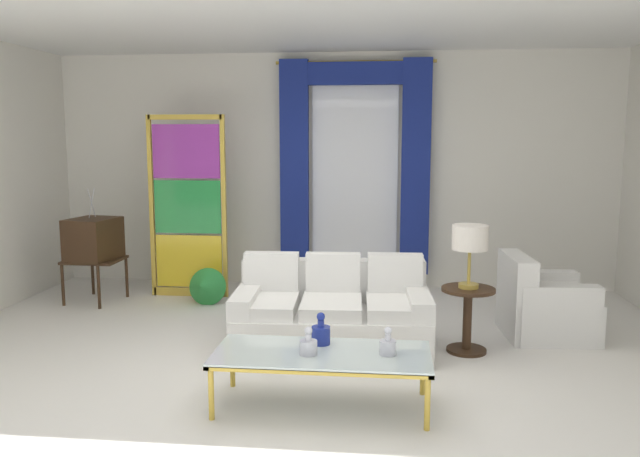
# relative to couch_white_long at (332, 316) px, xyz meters

# --- Properties ---
(ground_plane) EXTENTS (16.00, 16.00, 0.00)m
(ground_plane) POSITION_rel_couch_white_long_xyz_m (-0.24, -0.44, -0.30)
(ground_plane) COLOR white
(wall_rear) EXTENTS (8.00, 0.12, 3.00)m
(wall_rear) POSITION_rel_couch_white_long_xyz_m (-0.24, 2.62, 1.20)
(wall_rear) COLOR white
(wall_rear) RESTS_ON ground
(ceiling_slab) EXTENTS (8.00, 7.60, 0.04)m
(ceiling_slab) POSITION_rel_couch_white_long_xyz_m (-0.24, 0.36, 2.72)
(ceiling_slab) COLOR white
(curtained_window) EXTENTS (2.00, 0.17, 2.70)m
(curtained_window) POSITION_rel_couch_white_long_xyz_m (0.06, 2.46, 1.44)
(curtained_window) COLOR white
(curtained_window) RESTS_ON ground
(couch_white_long) EXTENTS (1.80, 1.01, 0.86)m
(couch_white_long) POSITION_rel_couch_white_long_xyz_m (0.00, 0.00, 0.00)
(couch_white_long) COLOR white
(couch_white_long) RESTS_ON ground
(coffee_table) EXTENTS (1.55, 0.68, 0.41)m
(coffee_table) POSITION_rel_couch_white_long_xyz_m (0.04, -1.30, 0.07)
(coffee_table) COLOR silver
(coffee_table) RESTS_ON ground
(bottle_blue_decanter) EXTENTS (0.14, 0.14, 0.24)m
(bottle_blue_decanter) POSITION_rel_couch_white_long_xyz_m (0.02, -1.12, 0.19)
(bottle_blue_decanter) COLOR navy
(bottle_blue_decanter) RESTS_ON coffee_table
(bottle_crystal_tall) EXTENTS (0.13, 0.13, 0.20)m
(bottle_crystal_tall) POSITION_rel_couch_white_long_xyz_m (-0.05, -1.36, 0.17)
(bottle_crystal_tall) COLOR silver
(bottle_crystal_tall) RESTS_ON coffee_table
(bottle_amber_squat) EXTENTS (0.12, 0.12, 0.20)m
(bottle_amber_squat) POSITION_rel_couch_white_long_xyz_m (0.51, -1.30, 0.17)
(bottle_amber_squat) COLOR silver
(bottle_amber_squat) RESTS_ON coffee_table
(vintage_tv) EXTENTS (0.62, 0.67, 1.35)m
(vintage_tv) POSITION_rel_couch_white_long_xyz_m (-2.95, 1.38, 0.42)
(vintage_tv) COLOR #382314
(vintage_tv) RESTS_ON ground
(armchair_white) EXTENTS (0.87, 0.86, 0.80)m
(armchair_white) POSITION_rel_couch_white_long_xyz_m (2.01, 0.59, -0.02)
(armchair_white) COLOR white
(armchair_white) RESTS_ON ground
(stained_glass_divider) EXTENTS (0.95, 0.05, 2.20)m
(stained_glass_divider) POSITION_rel_couch_white_long_xyz_m (-1.91, 1.76, 0.75)
(stained_glass_divider) COLOR gold
(stained_glass_divider) RESTS_ON ground
(peacock_figurine) EXTENTS (0.44, 0.60, 0.50)m
(peacock_figurine) POSITION_rel_couch_white_long_xyz_m (-1.59, 1.31, -0.08)
(peacock_figurine) COLOR beige
(peacock_figurine) RESTS_ON ground
(round_side_table) EXTENTS (0.48, 0.48, 0.59)m
(round_side_table) POSITION_rel_couch_white_long_xyz_m (1.23, 0.03, 0.05)
(round_side_table) COLOR #382314
(round_side_table) RESTS_ON ground
(table_lamp_brass) EXTENTS (0.32, 0.32, 0.57)m
(table_lamp_brass) POSITION_rel_couch_white_long_xyz_m (1.23, 0.03, 0.72)
(table_lamp_brass) COLOR #B29338
(table_lamp_brass) RESTS_ON round_side_table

